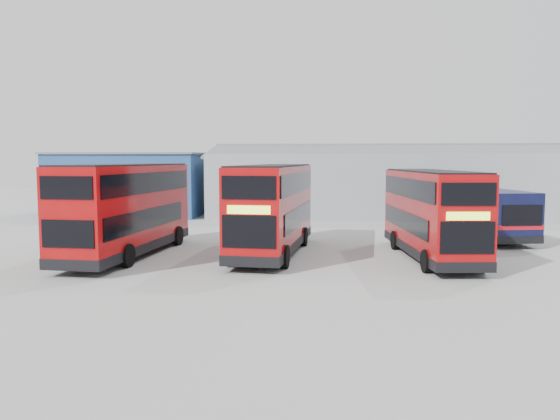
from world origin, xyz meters
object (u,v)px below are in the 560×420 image
Objects in this scene: double_decker_right at (431,215)px; panel_van at (75,206)px; double_decker_left at (127,211)px; double_decker_centre at (273,210)px; single_decker_blue at (475,212)px; maintenance_shed at (397,183)px; office_block at (133,183)px.

panel_van is at bearing 144.63° from double_decker_right.
double_decker_left is 6.92m from double_decker_centre.
single_decker_blue is (4.00, 7.83, -0.60)m from double_decker_right.
maintenance_shed is 20.70m from double_decker_right.
double_decker_left reaches higher than double_decker_right.
office_block is at bearing -33.97° from single_decker_blue.
double_decker_centre is 0.96× the size of single_decker_blue.
double_decker_left reaches higher than single_decker_blue.
panel_van is (-9.38, 14.08, -1.07)m from double_decker_left.
double_decker_left is 1.07× the size of double_decker_right.
office_block is 1.13× the size of single_decker_blue.
maintenance_shed is 2.81× the size of single_decker_blue.
double_decker_left is at bearing -164.26° from double_decker_centre.
double_decker_left is 0.96× the size of single_decker_blue.
double_decker_right is (7.39, -0.52, -0.12)m from double_decker_centre.
double_decker_left is 2.18× the size of panel_van.
office_block is at bearing -66.26° from double_decker_left.
double_decker_centre is 1.06× the size of double_decker_right.
maintenance_shed is 2.94× the size of double_decker_centre.
single_decker_blue is at bearing -150.47° from double_decker_left.
double_decker_left is 14.21m from double_decker_right.
double_decker_right is 27.08m from panel_van.
double_decker_right is 2.04× the size of panel_van.
double_decker_right is at bearing -172.66° from double_decker_left.
single_decker_blue is (11.39, 7.31, -0.72)m from double_decker_centre.
office_block is 22.74m from double_decker_centre.
maintenance_shed reaches higher than double_decker_left.
office_block reaches higher than single_decker_blue.
single_decker_blue is (3.09, -12.85, -1.18)m from maintenance_shed.
double_decker_centre is (-8.30, -20.15, -0.46)m from maintenance_shed.
single_decker_blue is (18.19, 8.61, -0.74)m from double_decker_left.
double_decker_centre is at bearing -164.97° from double_decker_left.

